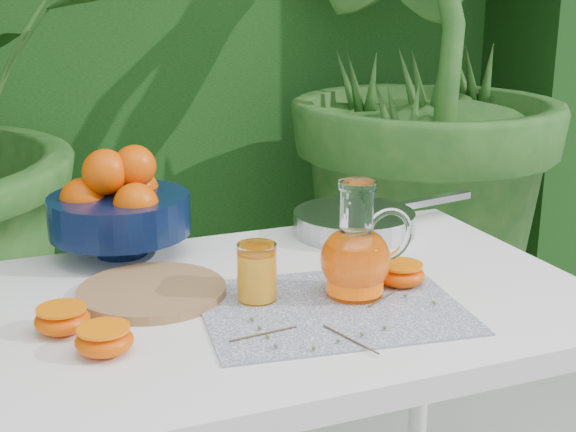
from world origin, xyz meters
name	(u,v)px	position (x,y,z in m)	size (l,w,h in m)	color
potted_plant_right	(408,57)	(0.97, 1.12, 1.01)	(2.02, 2.02, 2.02)	#1F521C
white_table	(292,336)	(0.09, -0.04, 0.67)	(1.00, 0.70, 0.75)	white
placemat	(331,307)	(0.12, -0.13, 0.75)	(0.42, 0.32, 0.00)	#0D1B4D
cutting_board	(152,291)	(-0.14, 0.03, 0.76)	(0.25, 0.25, 0.02)	#976544
fruit_bowl	(118,205)	(-0.15, 0.26, 0.85)	(0.34, 0.34, 0.21)	black
juice_pitcher	(357,256)	(0.18, -0.10, 0.82)	(0.17, 0.12, 0.20)	white
juice_tumbler	(257,273)	(0.02, -0.06, 0.80)	(0.07, 0.07, 0.10)	white
saute_pan	(356,221)	(0.34, 0.21, 0.78)	(0.46, 0.29, 0.05)	#ADADB1
orange_halves	(201,309)	(-0.09, -0.10, 0.77)	(0.67, 0.20, 0.04)	#EA5C02
thyme_sprigs	(340,319)	(0.11, -0.19, 0.76)	(0.37, 0.26, 0.01)	brown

